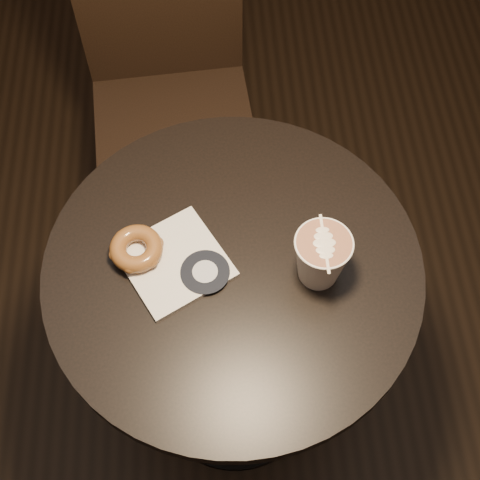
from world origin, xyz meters
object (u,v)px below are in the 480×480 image
at_px(cafe_table, 234,309).
at_px(doughnut, 136,249).
at_px(latte_cup, 321,258).
at_px(pastry_bag, 175,262).
at_px(chair, 167,68).

height_order(cafe_table, doughnut, doughnut).
xyz_separation_m(cafe_table, latte_cup, (0.15, -0.03, 0.26)).
bearing_deg(doughnut, pastry_bag, -17.32).
bearing_deg(pastry_bag, latte_cup, -37.30).
bearing_deg(doughnut, chair, 86.09).
distance_m(chair, doughnut, 0.67).
bearing_deg(cafe_table, chair, 100.99).
height_order(chair, pastry_bag, chair).
bearing_deg(pastry_bag, cafe_table, -34.12).
distance_m(cafe_table, latte_cup, 0.30).
bearing_deg(pastry_bag, chair, 63.21).
relative_size(chair, pastry_bag, 5.99).
relative_size(cafe_table, pastry_bag, 4.35).
relative_size(chair, latte_cup, 9.20).
xyz_separation_m(chair, doughnut, (-0.04, -0.64, 0.20)).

